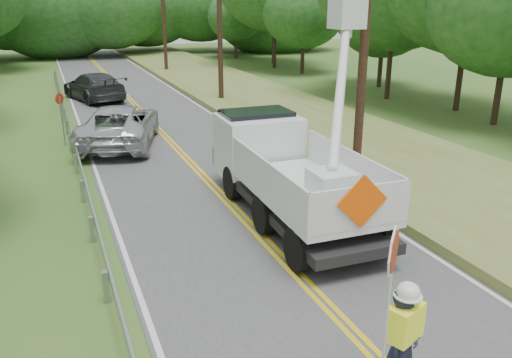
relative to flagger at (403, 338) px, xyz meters
name	(u,v)px	position (x,y,z in m)	size (l,w,h in m)	color
road	(182,154)	(0.24, 14.45, -1.08)	(7.20, 96.00, 0.03)	#444447
guardrail	(74,145)	(-3.78, 15.36, -0.54)	(0.18, 48.00, 0.77)	#989AA0
utility_poles	(267,14)	(5.24, 17.46, 4.18)	(1.60, 43.30, 10.00)	black
tall_grass_verge	(335,134)	(7.34, 14.45, -0.94)	(7.00, 96.00, 0.30)	#606928
treeline_horizon	(105,4)	(2.54, 56.39, 4.41)	(57.87, 15.08, 12.72)	#164B1D
flagger	(403,338)	(0.00, 0.00, 0.00)	(1.10, 0.73, 3.02)	#191E33
bucket_truck	(283,153)	(1.74, 8.01, 0.52)	(4.83, 7.41, 7.11)	black
suv_silver	(120,125)	(-1.83, 16.79, -0.21)	(2.85, 6.19, 1.72)	silver
suv_darkgrey	(94,86)	(-1.80, 28.16, -0.24)	(2.35, 5.77, 1.67)	#35383B
stop_sign_permanent	(61,112)	(-4.06, 17.50, 0.39)	(0.36, 0.36, 2.27)	#989AA0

